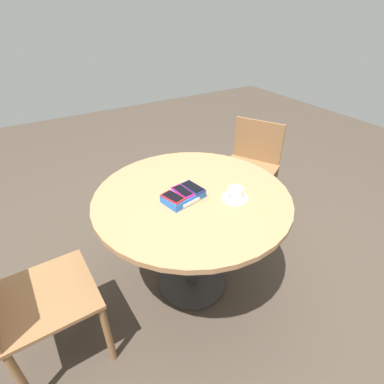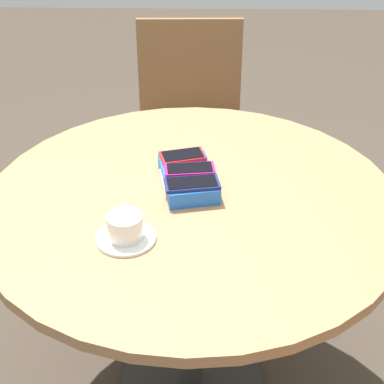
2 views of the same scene
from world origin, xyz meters
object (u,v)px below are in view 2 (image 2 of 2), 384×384
saucer (126,238)px  phone_red (183,156)px  coffee_cup (125,225)px  chair_near_window (190,127)px  phone_magenta (190,169)px  phone_navy (193,183)px  round_table (192,231)px  phone_box (188,178)px

saucer → phone_red: bearing=158.3°
phone_red → coffee_cup: 0.34m
coffee_cup → chair_near_window: 1.14m
phone_magenta → chair_near_window: (-0.85, -0.02, -0.31)m
phone_navy → coffee_cup: 0.24m
round_table → phone_box: bearing=-168.9°
phone_box → phone_navy: (0.07, 0.02, 0.03)m
phone_box → saucer: bearing=-30.3°
coffee_cup → chair_near_window: size_ratio=0.14×
round_table → phone_red: (-0.13, -0.03, 0.16)m
round_table → phone_red: bearing=-167.7°
phone_navy → chair_near_window: chair_near_window is taller
saucer → coffee_cup: bearing=-166.9°
round_table → phone_navy: (0.01, 0.00, 0.16)m
saucer → round_table: bearing=139.4°
phone_red → saucer: (0.32, -0.13, -0.05)m
phone_box → phone_red: (-0.07, -0.02, 0.03)m
saucer → phone_navy: bearing=137.9°
chair_near_window → phone_navy: bearing=2.0°
phone_navy → phone_red: bearing=-166.8°
round_table → saucer: 0.26m
phone_navy → coffee_cup: (0.17, -0.16, -0.01)m
saucer → phone_magenta: bearing=149.0°
coffee_cup → chair_near_window: bearing=173.4°
round_table → coffee_cup: size_ratio=9.36×
round_table → phone_magenta: 0.17m
round_table → phone_navy: 0.16m
phone_navy → saucer: bearing=-42.1°
phone_box → phone_red: phone_red is taller
phone_navy → chair_near_window: bearing=-178.0°
phone_navy → saucer: phone_navy is taller
phone_navy → saucer: 0.24m
round_table → chair_near_window: bearing=-178.2°
phone_magenta → saucer: 0.29m
phone_magenta → phone_navy: bearing=9.2°
chair_near_window → saucer: bearing=-6.6°
coffee_cup → chair_near_window: chair_near_window is taller
phone_navy → coffee_cup: size_ratio=1.28×
phone_box → phone_navy: size_ratio=1.59×
phone_red → phone_magenta: bearing=17.1°
round_table → chair_near_window: 0.92m
phone_box → phone_magenta: (-0.00, 0.00, 0.03)m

